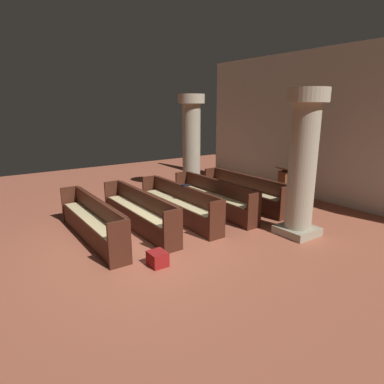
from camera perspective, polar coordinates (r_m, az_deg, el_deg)
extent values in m
plane|color=#AD5B42|center=(7.30, -8.16, -8.63)|extent=(19.20, 19.20, 0.00)
cube|color=beige|center=(10.89, 21.67, 10.38)|extent=(10.00, 0.16, 4.50)
cube|color=#4C2316|center=(9.82, 8.80, 0.26)|extent=(3.04, 0.38, 0.05)
cube|color=#4C2316|center=(9.88, 9.56, 1.66)|extent=(3.04, 0.04, 0.41)
cube|color=#411E13|center=(9.88, 9.80, 2.79)|extent=(2.92, 0.06, 0.02)
cube|color=#442014|center=(10.96, 3.20, 1.84)|extent=(0.06, 0.44, 0.89)
cube|color=#442014|center=(8.82, 15.76, -1.89)|extent=(0.06, 0.44, 0.89)
cube|color=#482115|center=(9.76, 8.00, -1.19)|extent=(3.04, 0.03, 0.41)
cube|color=#D1BC84|center=(9.80, 8.72, 0.44)|extent=(2.80, 0.32, 0.03)
cube|color=#4C2316|center=(9.10, 3.65, -0.75)|extent=(3.04, 0.38, 0.05)
cube|color=#4C2316|center=(9.14, 4.49, 0.77)|extent=(3.04, 0.04, 0.41)
cube|color=#411E13|center=(9.13, 4.74, 1.99)|extent=(2.92, 0.06, 0.02)
cube|color=#442014|center=(10.32, -1.73, 1.04)|extent=(0.06, 0.44, 0.89)
cube|color=#442014|center=(8.00, 10.59, -3.25)|extent=(0.06, 0.44, 0.89)
cube|color=#482115|center=(9.06, 2.76, -2.32)|extent=(3.04, 0.03, 0.41)
cube|color=#D1BC84|center=(9.08, 3.55, -0.56)|extent=(2.80, 0.32, 0.03)
cube|color=#4C2316|center=(8.47, -2.34, -1.91)|extent=(3.04, 0.38, 0.05)
cube|color=#4C2316|center=(8.49, -1.41, -0.27)|extent=(3.04, 0.04, 0.41)
cube|color=#411E13|center=(8.47, -1.15, 1.04)|extent=(2.92, 0.06, 0.02)
cube|color=#442014|center=(9.77, -7.27, 0.14)|extent=(0.06, 0.44, 0.89)
cube|color=#442014|center=(7.27, 4.31, -4.87)|extent=(0.06, 0.44, 0.89)
cube|color=#482115|center=(8.45, -3.33, -3.60)|extent=(3.04, 0.03, 0.41)
cube|color=#D1BC84|center=(8.45, -2.46, -1.71)|extent=(2.80, 0.32, 0.03)
cube|color=#4C2316|center=(7.94, -9.22, -3.22)|extent=(3.04, 0.38, 0.05)
cube|color=#4C2316|center=(7.95, -8.20, -1.47)|extent=(3.04, 0.05, 0.41)
cube|color=#411E13|center=(7.92, -7.94, -0.07)|extent=(2.92, 0.06, 0.02)
cube|color=#442014|center=(9.32, -13.41, -0.86)|extent=(0.06, 0.44, 0.89)
cube|color=#442014|center=(6.66, -3.29, -6.74)|extent=(0.06, 0.44, 0.89)
cube|color=#482115|center=(7.95, -10.29, -5.01)|extent=(3.04, 0.03, 0.41)
cube|color=#D1BC84|center=(7.92, -9.36, -3.00)|extent=(2.80, 0.32, 0.03)
cube|color=#4C2316|center=(7.55, -16.95, -4.63)|extent=(3.04, 0.38, 0.05)
cube|color=#4C2316|center=(7.53, -15.87, -2.79)|extent=(3.04, 0.04, 0.41)
cube|color=#411E13|center=(7.49, -15.63, -1.33)|extent=(2.92, 0.06, 0.02)
cube|color=#442014|center=(8.99, -20.09, -1.93)|extent=(0.06, 0.44, 0.89)
cube|color=#442014|center=(6.19, -12.31, -8.78)|extent=(0.06, 0.44, 0.89)
cube|color=#482115|center=(7.58, -18.08, -6.49)|extent=(3.04, 0.03, 0.41)
cube|color=#D1BC84|center=(7.54, -17.11, -4.40)|extent=(2.80, 0.32, 0.03)
cube|color=#9F967E|center=(8.03, 17.57, -6.30)|extent=(0.81, 0.81, 0.18)
cylinder|color=#ADA389|center=(7.65, 18.41, 4.01)|extent=(0.60, 0.60, 2.75)
cylinder|color=#B6AB90|center=(7.54, 19.36, 15.47)|extent=(0.87, 0.87, 0.30)
cube|color=#9F967E|center=(11.51, -0.10, 0.67)|extent=(0.81, 0.81, 0.18)
cylinder|color=#ADA389|center=(11.25, -0.11, 7.93)|extent=(0.60, 0.60, 2.75)
cylinder|color=#B6AB90|center=(11.17, -0.11, 15.73)|extent=(0.87, 0.87, 0.30)
cube|color=brown|center=(10.57, 15.33, -1.47)|extent=(0.45, 0.45, 0.06)
cube|color=brown|center=(10.46, 15.50, 0.87)|extent=(0.28, 0.28, 0.95)
cube|color=brown|center=(10.35, 15.70, 3.75)|extent=(0.48, 0.35, 0.15)
cube|color=black|center=(8.45, -1.12, 1.18)|extent=(0.14, 0.20, 0.03)
cube|color=maroon|center=(6.26, -5.93, -11.32)|extent=(0.35, 0.31, 0.27)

